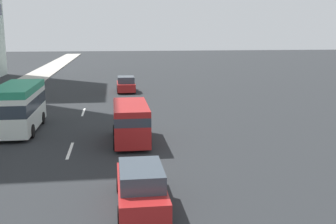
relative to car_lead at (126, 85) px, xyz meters
The scene contains 7 objects.
ground_plane 7.24m from the car_lead, 148.24° to the left, with size 198.00×198.00×0.00m, color #26282B.
lane_stripe_mid 21.97m from the car_lead, behind, with size 3.20×0.16×0.01m, color silver.
lane_stripe_far 11.44m from the car_lead, 160.62° to the left, with size 3.20×0.16×0.01m, color silver.
car_lead is the anchor object (origin of this frame).
van_second 20.31m from the car_lead, behind, with size 5.01×2.09×2.26m.
minibus_third 18.18m from the car_lead, 155.77° to the left, with size 6.76×2.44×3.02m.
car_fourth 29.32m from the car_lead, behind, with size 4.58×1.78×1.59m.
Camera 1 is at (-5.93, -2.44, 6.40)m, focal length 43.58 mm.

